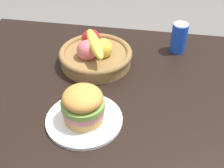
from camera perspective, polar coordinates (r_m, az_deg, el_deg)
dining_table at (r=1.16m, az=2.67°, el=-4.78°), size 1.40×0.90×0.75m
plate at (r=0.97m, az=-5.26°, el=-6.70°), size 0.25×0.25×0.01m
sandwich at (r=0.93m, az=-5.49°, el=-3.91°), size 0.14×0.14×0.12m
soda_can at (r=1.30m, az=12.53°, el=8.54°), size 0.07×0.07×0.13m
fruit_basket at (r=1.20m, az=-3.18°, el=5.71°), size 0.29×0.29×0.14m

